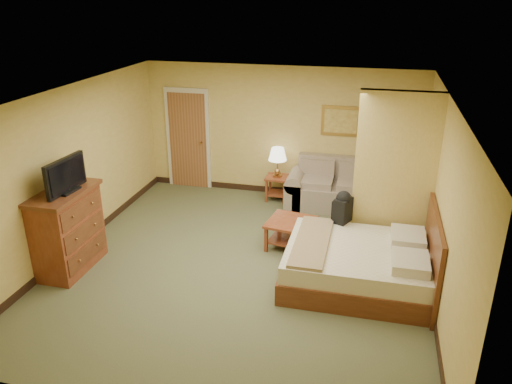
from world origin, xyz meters
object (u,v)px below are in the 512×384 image
(bed, at_px, (364,264))
(loveseat, at_px, (335,192))
(coffee_table, at_px, (291,228))
(dresser, at_px, (68,230))

(bed, bearing_deg, loveseat, 103.76)
(coffee_table, relative_size, dresser, 0.66)
(loveseat, distance_m, coffee_table, 1.90)
(loveseat, height_order, coffee_table, loveseat)
(dresser, height_order, bed, dresser)
(bed, bearing_deg, dresser, -172.34)
(coffee_table, relative_size, bed, 0.39)
(coffee_table, bearing_deg, loveseat, 73.38)
(dresser, bearing_deg, bed, 7.66)
(dresser, bearing_deg, loveseat, 41.82)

